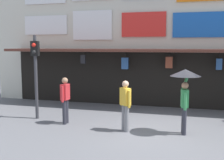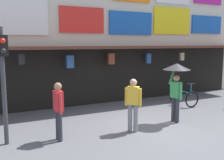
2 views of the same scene
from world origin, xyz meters
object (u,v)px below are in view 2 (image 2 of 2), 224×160
(bicycle_parked, at_px, (183,96))
(pedestrian_in_blue, at_px, (133,102))
(pedestrian_in_white, at_px, (58,108))
(pedestrian_with_umbrella, at_px, (176,76))
(traffic_light_near, at_px, (3,67))

(bicycle_parked, height_order, pedestrian_in_blue, pedestrian_in_blue)
(pedestrian_in_white, height_order, pedestrian_in_blue, same)
(pedestrian_in_white, xyz_separation_m, pedestrian_with_umbrella, (4.15, -0.12, 0.69))
(traffic_light_near, distance_m, pedestrian_with_umbrella, 5.57)
(traffic_light_near, relative_size, pedestrian_in_blue, 1.90)
(traffic_light_near, height_order, bicycle_parked, traffic_light_near)
(traffic_light_near, bearing_deg, pedestrian_in_blue, -10.69)
(bicycle_parked, bearing_deg, traffic_light_near, -169.69)
(pedestrian_in_blue, bearing_deg, traffic_light_near, 169.31)
(pedestrian_in_blue, bearing_deg, pedestrian_in_white, 172.10)
(pedestrian_in_white, relative_size, pedestrian_in_blue, 1.00)
(pedestrian_in_white, bearing_deg, pedestrian_in_blue, -7.90)
(bicycle_parked, xyz_separation_m, pedestrian_in_white, (-6.23, -1.75, 0.55))
(pedestrian_in_white, relative_size, pedestrian_with_umbrella, 0.81)
(bicycle_parked, relative_size, pedestrian_in_white, 0.70)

